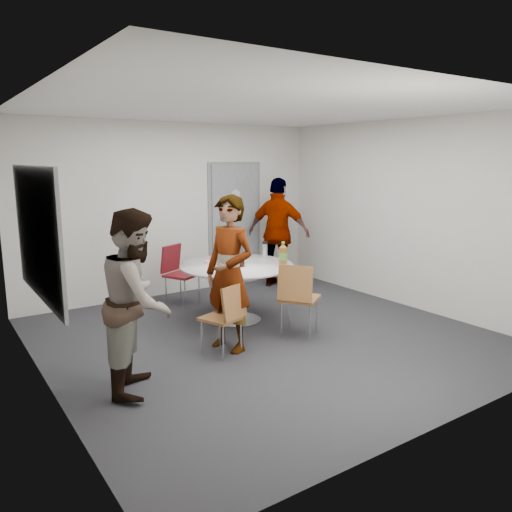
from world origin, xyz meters
TOP-DOWN VIEW (x-y plane):
  - floor at (0.00, 0.00)m, footprint 5.00×5.00m
  - ceiling at (0.00, 0.00)m, footprint 5.00×5.00m
  - wall_back at (0.00, 2.50)m, footprint 5.00×0.00m
  - wall_left at (-2.50, 0.00)m, footprint 0.00×5.00m
  - wall_right at (2.50, 0.00)m, footprint 0.00×5.00m
  - wall_front at (0.00, -2.50)m, footprint 5.00×0.00m
  - door at (1.10, 2.48)m, footprint 1.02×0.17m
  - whiteboard at (-2.46, 0.20)m, footprint 0.04×1.90m
  - table at (0.06, 0.69)m, footprint 1.48×1.48m
  - chair_near_left at (-0.69, -0.23)m, footprint 0.49×0.52m
  - chair_near_right at (0.30, -0.24)m, footprint 0.63×0.62m
  - chair_far at (-0.28, 1.87)m, footprint 0.58×0.60m
  - person_main at (-0.56, -0.09)m, footprint 0.58×0.73m
  - person_left at (-1.77, -0.46)m, footprint 0.98×1.04m
  - person_right at (1.61, 1.91)m, footprint 0.95×1.15m

SIDE VIEW (x-z plane):
  - floor at x=0.00m, z-range 0.00..0.00m
  - chair_near_left at x=-0.69m, z-range 0.08..0.89m
  - chair_far at x=-0.28m, z-range 0.10..0.99m
  - chair_near_right at x=0.30m, z-range 0.10..1.02m
  - table at x=0.06m, z-range 0.12..1.22m
  - person_left at x=-1.77m, z-range 0.00..1.70m
  - person_main at x=-0.56m, z-range 0.00..1.75m
  - person_right at x=1.61m, z-range 0.00..1.84m
  - door at x=1.10m, z-range -0.03..2.09m
  - wall_back at x=0.00m, z-range -1.15..3.85m
  - wall_left at x=-2.50m, z-range -1.15..3.85m
  - wall_right at x=2.50m, z-range -1.15..3.85m
  - wall_front at x=0.00m, z-range -1.15..3.85m
  - whiteboard at x=-2.46m, z-range 0.82..2.08m
  - ceiling at x=0.00m, z-range 2.70..2.70m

